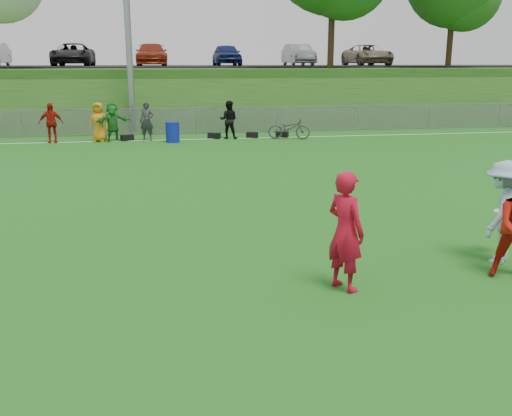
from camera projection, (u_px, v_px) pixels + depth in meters
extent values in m
plane|color=#246114|center=(293.00, 299.00, 8.45)|extent=(120.00, 120.00, 0.00)
cube|color=white|center=(199.00, 139.00, 25.61)|extent=(60.00, 0.10, 0.01)
cube|color=gray|center=(196.00, 121.00, 27.37)|extent=(58.00, 0.02, 1.20)
cube|color=gray|center=(196.00, 108.00, 27.21)|extent=(58.00, 0.04, 0.04)
cylinder|color=gray|center=(127.00, 3.00, 26.28)|extent=(0.30, 0.30, 12.00)
cube|color=#1C4814|center=(184.00, 91.00, 37.64)|extent=(120.00, 18.00, 3.00)
cube|color=black|center=(182.00, 66.00, 39.16)|extent=(120.00, 12.00, 0.10)
cylinder|color=black|center=(453.00, 8.00, 34.27)|extent=(0.36, 0.36, 7.00)
imported|color=black|center=(73.00, 54.00, 36.85)|extent=(2.39, 5.18, 1.44)
imported|color=maroon|center=(152.00, 55.00, 37.68)|extent=(2.02, 4.96, 1.44)
imported|color=navy|center=(227.00, 55.00, 38.51)|extent=(1.70, 4.23, 1.44)
imported|color=gray|center=(298.00, 55.00, 39.34)|extent=(1.52, 4.37, 1.44)
imported|color=#887D5C|center=(367.00, 55.00, 40.17)|extent=(2.39, 5.18, 1.44)
imported|color=#A7160B|center=(51.00, 123.00, 24.35)|extent=(1.02, 0.49, 1.69)
imported|color=orange|center=(99.00, 122.00, 24.68)|extent=(0.93, 0.72, 1.69)
imported|color=#207923|center=(113.00, 122.00, 24.78)|extent=(1.64, 1.09, 1.69)
imported|color=#2D2D30|center=(147.00, 121.00, 25.02)|extent=(0.70, 0.54, 1.69)
imported|color=black|center=(229.00, 120.00, 25.62)|extent=(0.97, 0.84, 1.69)
cube|color=black|center=(127.00, 138.00, 25.15)|extent=(0.61, 0.46, 0.26)
cube|color=black|center=(214.00, 136.00, 25.79)|extent=(0.62, 0.49, 0.26)
cube|color=black|center=(252.00, 135.00, 26.08)|extent=(0.59, 0.37, 0.26)
cube|color=black|center=(282.00, 134.00, 26.31)|extent=(0.61, 0.53, 0.26)
imported|color=red|center=(346.00, 231.00, 8.60)|extent=(0.71, 0.80, 1.85)
imported|color=#91AFC9|center=(502.00, 212.00, 9.81)|extent=(1.30, 1.27, 1.79)
cylinder|color=silver|center=(502.00, 212.00, 10.27)|extent=(0.30, 0.30, 0.03)
cylinder|color=#0E1D9B|center=(173.00, 132.00, 24.56)|extent=(0.60, 0.60, 0.88)
imported|color=#323235|center=(289.00, 128.00, 25.58)|extent=(1.98, 1.17, 0.98)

